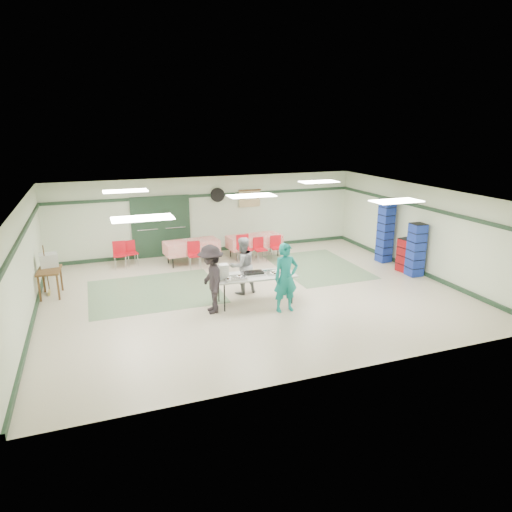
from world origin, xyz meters
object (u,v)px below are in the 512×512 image
object	(u,v)px
chair_d	(194,252)
serving_table	(255,276)
chair_b	(244,246)
crate_stack_blue_b	(416,250)
crate_stack_red	(406,255)
chair_loose_a	(130,250)
chair_c	(276,245)
dining_table_b	(192,246)
dining_table_a	(254,241)
chair_loose_b	(120,252)
volunteer_teal	(286,278)
chair_a	(259,247)
office_printer	(49,260)
broom	(46,269)
crate_stack_blue_a	(385,231)
printer_table	(49,273)
volunteer_dark	(211,279)
volunteer_grey	(242,266)

from	to	relation	value
chair_d	serving_table	bearing A→B (deg)	-72.55
chair_b	crate_stack_blue_b	size ratio (longest dim) A/B	0.58
crate_stack_red	crate_stack_blue_b	bearing A→B (deg)	-90.00
chair_loose_a	crate_stack_red	xyz separation A→B (m)	(8.01, -3.64, 0.04)
chair_b	chair_loose_a	world-z (taller)	chair_b
chair_b	chair_c	distance (m)	1.17
dining_table_b	chair_loose_a	distance (m)	1.99
dining_table_a	chair_loose_b	distance (m)	4.49
volunteer_teal	chair_d	distance (m)	4.41
dining_table_b	chair_a	xyz separation A→B (m)	(2.18, -0.57, -0.07)
dining_table_b	office_printer	size ratio (longest dim) A/B	4.10
chair_a	broom	xyz separation A→B (m)	(-6.47, -0.92, 0.22)
dining_table_a	office_printer	bearing A→B (deg)	-172.39
dining_table_a	chair_loose_b	xyz separation A→B (m)	(-4.48, 0.28, -0.04)
crate_stack_blue_b	dining_table_a	bearing A→B (deg)	137.07
dining_table_b	crate_stack_red	distance (m)	6.86
dining_table_a	broom	xyz separation A→B (m)	(-6.49, -1.49, 0.15)
chair_d	crate_stack_red	world-z (taller)	crate_stack_red
chair_a	crate_stack_blue_a	size ratio (longest dim) A/B	0.38
chair_loose_b	crate_stack_blue_a	world-z (taller)	crate_stack_blue_a
volunteer_teal	crate_stack_red	xyz separation A→B (m)	(4.78, 1.59, -0.33)
dining_table_a	printer_table	size ratio (longest dim) A/B	2.09
office_printer	broom	bearing A→B (deg)	-128.39
volunteer_teal	broom	world-z (taller)	volunteer_teal
chair_loose_b	chair_loose_a	bearing A→B (deg)	31.29
broom	chair_loose_a	bearing A→B (deg)	53.40
volunteer_dark	crate_stack_red	size ratio (longest dim) A/B	1.61
chair_b	volunteer_dark	bearing A→B (deg)	-123.54
volunteer_teal	volunteer_dark	world-z (taller)	volunteer_teal
chair_a	chair_loose_a	world-z (taller)	chair_a
volunteer_dark	crate_stack_blue_b	world-z (taller)	volunteer_dark
chair_b	office_printer	size ratio (longest dim) A/B	2.11
volunteer_dark	chair_loose_a	xyz separation A→B (m)	(-1.49, 4.69, -0.36)
dining_table_a	broom	size ratio (longest dim) A/B	1.38
volunteer_grey	volunteer_dark	world-z (taller)	volunteer_dark
volunteer_teal	printer_table	bearing A→B (deg)	150.19
serving_table	volunteer_teal	bearing A→B (deg)	-51.73
chair_a	chair_c	xyz separation A→B (m)	(0.62, 0.00, 0.01)
volunteer_grey	chair_c	xyz separation A→B (m)	(2.10, 2.66, -0.28)
volunteer_teal	crate_stack_red	world-z (taller)	volunteer_teal
volunteer_grey	chair_c	bearing A→B (deg)	-139.82
chair_d	chair_c	bearing A→B (deg)	3.94
volunteer_dark	printer_table	xyz separation A→B (m)	(-3.78, 2.54, -0.21)
chair_d	crate_stack_red	distance (m)	6.66
dining_table_b	broom	world-z (taller)	broom
serving_table	crate_stack_blue_a	size ratio (longest dim) A/B	0.99
chair_loose_a	broom	bearing A→B (deg)	-152.46
volunteer_dark	dining_table_a	world-z (taller)	volunteer_dark
dining_table_a	dining_table_b	world-z (taller)	same
crate_stack_blue_b	volunteer_grey	bearing A→B (deg)	175.88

